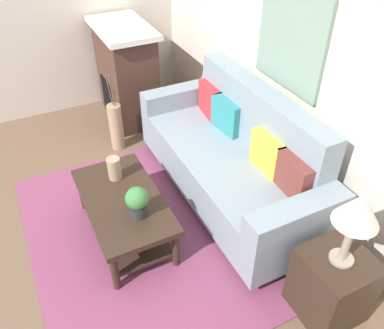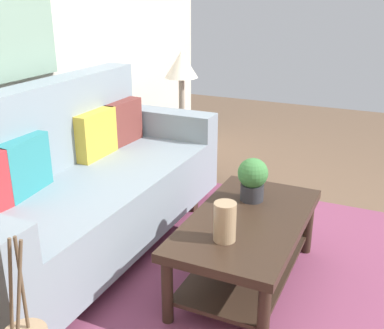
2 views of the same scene
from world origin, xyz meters
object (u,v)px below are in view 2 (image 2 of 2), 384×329
object	(u,v)px
table_lamp	(181,67)
throw_pillow_maroon	(122,122)
framed_painting	(4,14)
throw_pillow_mustard	(95,134)
couch	(82,188)
throw_pillow_teal	(23,166)
potted_plant_tabletop	(253,178)
coffee_table	(247,236)
tabletop_vase	(225,222)
side_table	(182,148)

from	to	relation	value
table_lamp	throw_pillow_maroon	bearing A→B (deg)	168.17
table_lamp	framed_painting	world-z (taller)	framed_painting
throw_pillow_mustard	framed_painting	xyz separation A→B (m)	(-0.34, 0.34, 0.80)
couch	throw_pillow_mustard	distance (m)	0.44
throw_pillow_teal	potted_plant_tabletop	xyz separation A→B (m)	(0.63, -1.15, -0.11)
coffee_table	throw_pillow_maroon	bearing A→B (deg)	62.81
table_lamp	tabletop_vase	bearing A→B (deg)	-147.52
potted_plant_tabletop	side_table	size ratio (longest dim) A/B	0.47
throw_pillow_maroon	throw_pillow_teal	bearing A→B (deg)	180.00
potted_plant_tabletop	table_lamp	world-z (taller)	table_lamp
throw_pillow_maroon	potted_plant_tabletop	bearing A→B (deg)	-108.48
throw_pillow_teal	table_lamp	world-z (taller)	table_lamp
throw_pillow_mustard	throw_pillow_maroon	world-z (taller)	same
throw_pillow_teal	throw_pillow_mustard	distance (m)	0.68
side_table	table_lamp	distance (m)	0.71
potted_plant_tabletop	couch	bearing A→B (deg)	105.91
throw_pillow_maroon	couch	bearing A→B (deg)	-169.47
tabletop_vase	potted_plant_tabletop	distance (m)	0.52
coffee_table	framed_painting	xyz separation A→B (m)	(-0.06, 1.55, 1.16)
throw_pillow_maroon	table_lamp	xyz separation A→B (m)	(0.71, -0.15, 0.31)
throw_pillow_mustard	coffee_table	size ratio (longest dim) A/B	0.33
throw_pillow_mustard	tabletop_vase	xyz separation A→B (m)	(-0.56, -1.18, -0.15)
potted_plant_tabletop	framed_painting	distance (m)	1.77
throw_pillow_mustard	coffee_table	distance (m)	1.29
throw_pillow_teal	couch	bearing A→B (deg)	-20.40
coffee_table	framed_painting	bearing A→B (deg)	92.13
table_lamp	potted_plant_tabletop	bearing A→B (deg)	-137.62
throw_pillow_mustard	framed_painting	distance (m)	0.93
couch	framed_painting	xyz separation A→B (m)	(0.00, 0.47, 1.05)
throw_pillow_mustard	coffee_table	bearing A→B (deg)	-103.12
couch	coffee_table	size ratio (longest dim) A/B	1.98
side_table	table_lamp	bearing A→B (deg)	0.00
side_table	table_lamp	xyz separation A→B (m)	(0.00, 0.00, 0.71)
side_table	tabletop_vase	bearing A→B (deg)	-147.52
throw_pillow_mustard	table_lamp	xyz separation A→B (m)	(1.05, -0.15, 0.31)
throw_pillow_mustard	tabletop_vase	distance (m)	1.31
couch	potted_plant_tabletop	bearing A→B (deg)	-74.09
framed_painting	side_table	bearing A→B (deg)	-19.42
throw_pillow_teal	table_lamp	bearing A→B (deg)	-4.94
tabletop_vase	potted_plant_tabletop	world-z (taller)	potted_plant_tabletop
throw_pillow_teal	tabletop_vase	world-z (taller)	throw_pillow_teal
coffee_table	tabletop_vase	world-z (taller)	tabletop_vase
coffee_table	table_lamp	distance (m)	1.83
couch	side_table	distance (m)	1.40
couch	potted_plant_tabletop	world-z (taller)	couch
couch	throw_pillow_maroon	xyz separation A→B (m)	(0.68, 0.13, 0.25)
throw_pillow_maroon	tabletop_vase	bearing A→B (deg)	-127.39
tabletop_vase	table_lamp	distance (m)	1.97
throw_pillow_mustard	framed_painting	bearing A→B (deg)	134.82
throw_pillow_mustard	framed_painting	size ratio (longest dim) A/B	0.45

